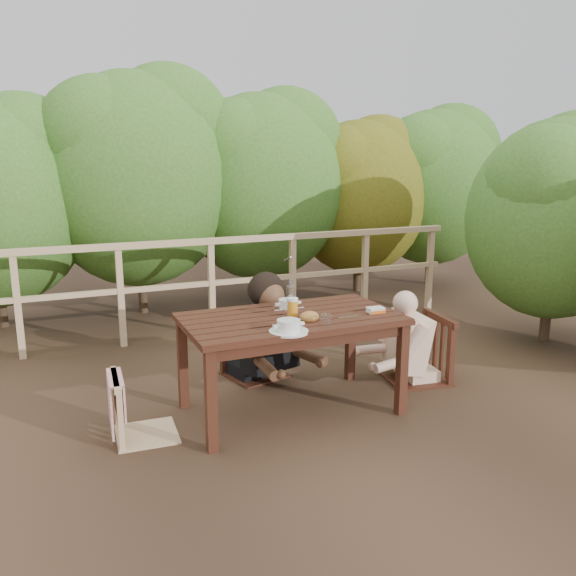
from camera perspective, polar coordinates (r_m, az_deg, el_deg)
name	(u,v)px	position (r m, az deg, el deg)	size (l,w,h in m)	color
ground	(291,410)	(4.34, 0.27, -11.82)	(60.00, 60.00, 0.00)	#47301F
table	(291,365)	(4.20, 0.27, -7.50)	(1.51, 0.85, 0.70)	#33170E
chair_left	(144,377)	(3.92, -13.94, -8.42)	(0.41, 0.41, 0.82)	tan
chair_far	(255,323)	(4.83, -3.28, -3.41)	(0.46, 0.46, 0.92)	#33170E
chair_right	(416,321)	(4.85, 12.44, -3.13)	(0.50, 0.50, 1.00)	#33170E
woman	(253,295)	(4.79, -3.40, -0.71)	(0.56, 0.69, 1.38)	black
diner_right	(420,306)	(4.84, 12.80, -1.74)	(0.50, 0.61, 1.24)	beige
railing	(212,287)	(5.97, -7.47, 0.05)	(5.60, 0.10, 1.01)	tan
hedge_row	(213,148)	(7.10, -7.39, 13.38)	(6.60, 1.60, 3.80)	#366021
soup_near	(289,326)	(3.74, 0.07, -3.76)	(0.26, 0.26, 0.09)	silver
soup_far	(288,304)	(4.30, 0.02, -1.62)	(0.24, 0.24, 0.08)	white
bread_roll	(309,317)	(3.97, 2.09, -2.84)	(0.14, 0.10, 0.08)	olive
beer_glass	(293,308)	(4.05, 0.45, -2.01)	(0.08, 0.08, 0.15)	gold
bottle	(290,297)	(4.16, 0.24, -0.86)	(0.06, 0.06, 0.26)	silver
tumbler	(326,320)	(3.89, 3.75, -3.18)	(0.07, 0.07, 0.08)	silver
butter_tub	(376,311)	(4.22, 8.56, -2.23)	(0.12, 0.09, 0.05)	silver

